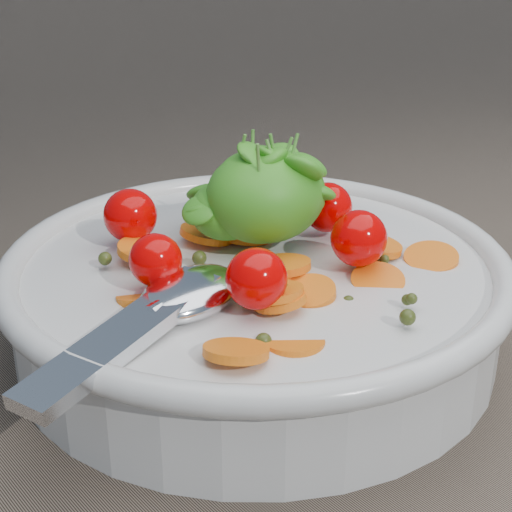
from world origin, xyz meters
TOP-DOWN VIEW (x-y plane):
  - ground at (0.00, 0.00)m, footprint 6.00×6.00m
  - bowl at (-0.03, -0.02)m, footprint 0.34×0.31m
  - napkin at (0.07, 0.16)m, footprint 0.18×0.16m

SIDE VIEW (x-z plane):
  - ground at x=0.00m, z-range 0.00..0.00m
  - napkin at x=0.07m, z-range 0.00..0.01m
  - bowl at x=-0.03m, z-range -0.03..0.10m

